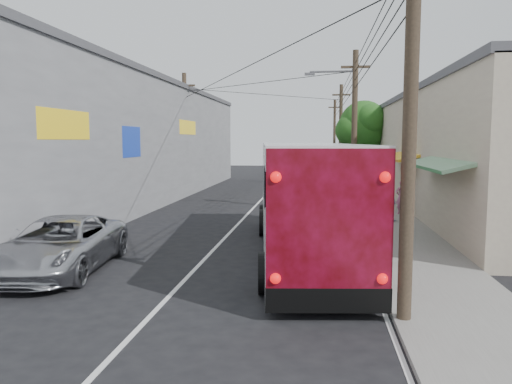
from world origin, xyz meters
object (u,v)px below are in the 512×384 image
Objects in this scene: jeepney at (60,245)px; parked_car_far at (322,176)px; pedestrian_far at (389,205)px; pedestrian_near at (401,197)px; coach_bus at (303,197)px; parked_suv at (324,195)px; parked_car_mid at (322,182)px.

parked_car_far is at bearing 70.13° from jeepney.
pedestrian_near is at bearing -83.38° from pedestrian_far.
jeepney is at bearing 28.94° from pedestrian_near.
coach_bus reaches higher than parked_suv.
parked_car_far is (7.51, 28.96, -0.05)m from jeepney.
jeepney is 1.00× the size of parked_suv.
coach_bus is 8.78× the size of pedestrian_far.
parked_car_mid is (0.81, 19.84, -1.14)m from coach_bus.
parked_suv is 3.78× the size of pedestrian_far.
coach_bus is 7.37m from pedestrian_far.
parked_suv reaches higher than parked_car_mid.
coach_bus reaches higher than pedestrian_near.
jeepney is 24.15m from parked_car_mid.
parked_car_far is at bearing -95.19° from pedestrian_near.
parked_suv is at bearing -28.19° from pedestrian_far.
pedestrian_near is 1.14× the size of pedestrian_far.
pedestrian_far is (3.62, 6.34, -1.01)m from coach_bus.
parked_car_mid is 0.97× the size of parked_car_far.
pedestrian_near reaches higher than jeepney.
parked_car_far is 2.97× the size of pedestrian_far.
parked_suv is 3.33× the size of pedestrian_near.
pedestrian_far reaches higher than jeepney.
coach_bus is 9.74m from pedestrian_near.
jeepney is 13.99m from pedestrian_far.
parked_car_far is at bearing 81.72° from coach_bus.
coach_bus is 19.89m from parked_car_mid.
coach_bus is at bearing -95.78° from parked_car_mid.
parked_suv is at bearing 55.90° from jeepney.
pedestrian_near is (3.69, -17.27, 0.23)m from parked_car_far.
pedestrian_near is at bearing 40.87° from jeepney.
parked_car_mid is (7.51, 22.95, -0.05)m from jeepney.
parked_car_mid is 2.90× the size of pedestrian_far.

